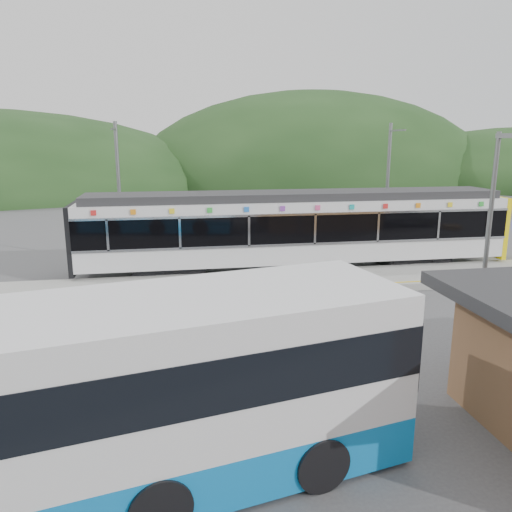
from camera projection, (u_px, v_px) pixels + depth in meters
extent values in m
plane|color=#4C4C4F|center=(301.00, 311.00, 18.21)|extent=(120.00, 120.00, 0.00)
ellipsoid|color=#1E3D19|center=(312.00, 184.00, 72.71)|extent=(52.00, 39.00, 26.00)
cube|color=#9E9E99|center=(281.00, 283.00, 21.35)|extent=(26.00, 3.20, 0.30)
cube|color=yellow|center=(288.00, 288.00, 20.06)|extent=(26.00, 0.10, 0.01)
cube|color=black|center=(170.00, 269.00, 23.13)|extent=(3.20, 2.20, 0.56)
cube|color=black|center=(411.00, 258.00, 25.12)|extent=(3.20, 2.20, 0.56)
cube|color=silver|center=(296.00, 248.00, 23.95)|extent=(20.00, 2.90, 0.92)
cube|color=black|center=(296.00, 224.00, 23.69)|extent=(20.00, 2.96, 1.45)
cube|color=silver|center=(304.00, 244.00, 22.40)|extent=(20.00, 0.05, 0.10)
cube|color=silver|center=(305.00, 214.00, 22.09)|extent=(20.00, 0.05, 0.10)
cube|color=silver|center=(296.00, 204.00, 23.47)|extent=(20.00, 2.90, 0.45)
cube|color=#2D2D30|center=(296.00, 195.00, 23.38)|extent=(19.40, 2.50, 0.36)
cube|color=yellow|center=(488.00, 225.00, 25.44)|extent=(0.24, 2.92, 3.00)
cube|color=black|center=(75.00, 238.00, 22.08)|extent=(0.20, 2.92, 3.00)
cube|color=silver|center=(107.00, 235.00, 20.84)|extent=(0.10, 0.05, 1.35)
cube|color=silver|center=(180.00, 233.00, 21.33)|extent=(0.10, 0.05, 1.35)
cube|color=silver|center=(249.00, 231.00, 21.83)|extent=(0.10, 0.05, 1.35)
cube|color=silver|center=(315.00, 229.00, 22.33)|extent=(0.10, 0.05, 1.35)
cube|color=silver|center=(378.00, 227.00, 22.83)|extent=(0.10, 0.05, 1.35)
cube|color=silver|center=(439.00, 225.00, 23.33)|extent=(0.10, 0.05, 1.35)
cube|color=silver|center=(487.00, 224.00, 23.74)|extent=(0.10, 0.05, 1.35)
cube|color=red|center=(93.00, 213.00, 20.55)|extent=(0.22, 0.04, 0.22)
cube|color=orange|center=(133.00, 212.00, 20.81)|extent=(0.22, 0.04, 0.22)
cube|color=yellow|center=(172.00, 211.00, 21.08)|extent=(0.22, 0.04, 0.22)
cube|color=green|center=(210.00, 210.00, 21.34)|extent=(0.22, 0.04, 0.22)
cube|color=blue|center=(247.00, 209.00, 21.61)|extent=(0.22, 0.04, 0.22)
cube|color=purple|center=(283.00, 209.00, 21.88)|extent=(0.22, 0.04, 0.22)
cube|color=#E54C8C|center=(318.00, 208.00, 22.14)|extent=(0.22, 0.04, 0.22)
cube|color=#19A5A5|center=(352.00, 207.00, 22.41)|extent=(0.22, 0.04, 0.22)
cube|color=red|center=(386.00, 206.00, 22.67)|extent=(0.22, 0.04, 0.22)
cube|color=orange|center=(418.00, 205.00, 22.94)|extent=(0.22, 0.04, 0.22)
cube|color=yellow|center=(450.00, 205.00, 23.20)|extent=(0.22, 0.04, 0.22)
cube|color=green|center=(481.00, 204.00, 23.47)|extent=(0.22, 0.04, 0.22)
cylinder|color=slate|center=(119.00, 195.00, 24.52)|extent=(0.18, 0.18, 7.00)
cube|color=slate|center=(114.00, 129.00, 23.05)|extent=(0.08, 1.80, 0.08)
cylinder|color=slate|center=(387.00, 190.00, 26.84)|extent=(0.18, 0.18, 7.00)
cube|color=slate|center=(397.00, 130.00, 25.37)|extent=(0.08, 1.80, 0.08)
cube|color=#0D76C8|center=(57.00, 474.00, 8.45)|extent=(12.89, 5.39, 0.91)
cube|color=silver|center=(52.00, 426.00, 8.24)|extent=(12.89, 5.39, 0.91)
cube|color=black|center=(47.00, 375.00, 8.04)|extent=(12.90, 5.43, 0.91)
cube|color=silver|center=(42.00, 331.00, 7.87)|extent=(12.89, 5.39, 0.57)
cylinder|color=black|center=(145.00, 457.00, 9.00)|extent=(1.62, 3.13, 1.03)
cylinder|color=black|center=(288.00, 424.00, 10.03)|extent=(1.62, 3.13, 1.03)
cylinder|color=slate|center=(486.00, 254.00, 13.23)|extent=(0.12, 0.12, 6.31)
cube|color=slate|center=(511.00, 136.00, 12.09)|extent=(0.40, 1.04, 0.12)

